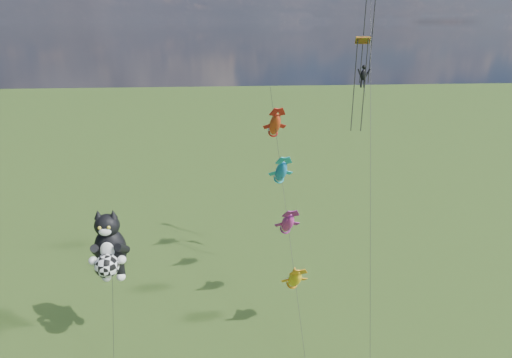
{
  "coord_description": "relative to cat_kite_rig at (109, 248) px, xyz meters",
  "views": [
    {
      "loc": [
        4.2,
        -23.36,
        24.18
      ],
      "look_at": [
        7.0,
        11.35,
        11.36
      ],
      "focal_mm": 30.0,
      "sensor_mm": 36.0,
      "label": 1
    }
  ],
  "objects": [
    {
      "name": "fish_windsock_rig",
      "position": [
        13.34,
        4.97,
        1.47
      ],
      "size": [
        1.8,
        15.93,
        18.55
      ],
      "rotation": [
        0.0,
        0.0,
        0.39
      ],
      "color": "brown",
      "rests_on": "ground"
    },
    {
      "name": "parafoil_rig",
      "position": [
        19.76,
        6.4,
        11.49
      ],
      "size": [
        4.05,
        17.28,
        26.66
      ],
      "rotation": [
        0.0,
        0.0,
        -0.11
      ],
      "color": "brown",
      "rests_on": "ground"
    },
    {
      "name": "cat_kite_rig",
      "position": [
        0.0,
        0.0,
        0.0
      ],
      "size": [
        2.6,
        4.1,
        11.86
      ],
      "rotation": [
        0.0,
        0.0,
        -0.02
      ],
      "color": "brown",
      "rests_on": "ground"
    }
  ]
}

